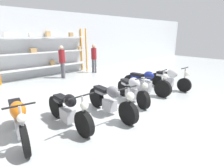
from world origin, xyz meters
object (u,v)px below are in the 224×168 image
object	(u,v)px
motorcycle_black	(69,110)
shelving_rack	(47,51)
motorcycle_silver	(132,90)
person_near_rack	(94,56)
motorcycle_white	(170,78)
person_browsing	(62,59)
motorcycle_orange	(19,119)
motorcycle_grey	(111,100)
motorcycle_blue	(146,83)

from	to	relation	value
motorcycle_black	shelving_rack	bearing A→B (deg)	160.66
motorcycle_silver	shelving_rack	bearing A→B (deg)	-156.81
motorcycle_silver	person_near_rack	distance (m)	5.23
motorcycle_white	person_browsing	world-z (taller)	person_browsing
motorcycle_black	motorcycle_white	world-z (taller)	motorcycle_white
motorcycle_orange	person_browsing	bearing A→B (deg)	151.84
motorcycle_orange	motorcycle_black	bearing A→B (deg)	87.25
motorcycle_orange	person_browsing	world-z (taller)	person_browsing
motorcycle_orange	shelving_rack	bearing A→B (deg)	159.92
motorcycle_white	person_browsing	distance (m)	5.58
motorcycle_grey	motorcycle_white	bearing A→B (deg)	97.08
motorcycle_grey	shelving_rack	bearing A→B (deg)	177.11
motorcycle_blue	person_near_rack	bearing A→B (deg)	162.63
motorcycle_orange	person_near_rack	size ratio (longest dim) A/B	1.18
motorcycle_grey	person_near_rack	bearing A→B (deg)	151.70
motorcycle_orange	person_near_rack	world-z (taller)	person_near_rack
shelving_rack	person_browsing	world-z (taller)	shelving_rack
motorcycle_blue	motorcycle_black	bearing A→B (deg)	-92.62
motorcycle_grey	person_near_rack	xyz separation A→B (m)	(3.20, 5.11, 0.57)
motorcycle_blue	motorcycle_white	distance (m)	1.35
motorcycle_grey	motorcycle_silver	xyz separation A→B (m)	(1.26, 0.28, -0.01)
person_near_rack	motorcycle_orange	bearing A→B (deg)	15.80
shelving_rack	motorcycle_blue	world-z (taller)	shelving_rack
shelving_rack	motorcycle_blue	distance (m)	5.92
motorcycle_blue	person_browsing	size ratio (longest dim) A/B	1.22
person_browsing	person_near_rack	size ratio (longest dim) A/B	1.01
motorcycle_blue	person_browsing	xyz separation A→B (m)	(-1.26, 4.61, 0.60)
motorcycle_silver	person_browsing	distance (m)	4.89
motorcycle_orange	person_near_rack	xyz separation A→B (m)	(5.55, 4.64, 0.53)
shelving_rack	motorcycle_grey	xyz separation A→B (m)	(-0.71, -6.13, -0.97)
motorcycle_blue	person_near_rack	world-z (taller)	person_near_rack
motorcycle_white	shelving_rack	bearing A→B (deg)	-153.90
motorcycle_black	motorcycle_grey	bearing A→B (deg)	77.79
motorcycle_orange	motorcycle_black	distance (m)	1.13
motorcycle_black	motorcycle_white	xyz separation A→B (m)	(4.92, -0.04, 0.04)
motorcycle_silver	person_near_rack	world-z (taller)	person_near_rack
shelving_rack	motorcycle_grey	size ratio (longest dim) A/B	2.31
person_browsing	motorcycle_black	bearing A→B (deg)	62.59
motorcycle_orange	motorcycle_silver	distance (m)	3.62
motorcycle_silver	person_browsing	world-z (taller)	person_browsing
shelving_rack	motorcycle_orange	xyz separation A→B (m)	(-3.07, -5.66, -0.93)
motorcycle_silver	motorcycle_blue	world-z (taller)	motorcycle_blue
person_browsing	motorcycle_blue	bearing A→B (deg)	103.53
motorcycle_black	motorcycle_blue	xyz separation A→B (m)	(3.61, 0.28, -0.00)
person_near_rack	person_browsing	bearing A→B (deg)	-24.86
motorcycle_orange	motorcycle_white	bearing A→B (deg)	95.98
motorcycle_black	person_browsing	bearing A→B (deg)	153.40
motorcycle_black	motorcycle_silver	xyz separation A→B (m)	(2.51, 0.03, 0.01)
motorcycle_orange	person_near_rack	distance (m)	7.25
shelving_rack	person_browsing	distance (m)	1.13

